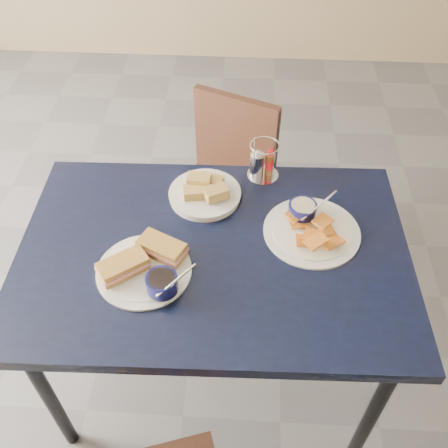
# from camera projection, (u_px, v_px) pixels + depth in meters

# --- Properties ---
(ground) EXTENTS (6.00, 6.00, 0.00)m
(ground) POSITION_uv_depth(u_px,v_px,m) (191.00, 344.00, 2.13)
(ground) COLOR #54545A
(ground) RESTS_ON ground
(dining_table) EXTENTS (1.21, 0.82, 0.75)m
(dining_table) POSITION_uv_depth(u_px,v_px,m) (214.00, 263.00, 1.56)
(dining_table) COLOR black
(dining_table) RESTS_ON ground
(chair_far) EXTENTS (0.49, 0.49, 0.80)m
(chair_far) POSITION_uv_depth(u_px,v_px,m) (220.00, 174.00, 2.20)
(chair_far) COLOR black
(chair_far) RESTS_ON ground
(sandwich_plate) EXTENTS (0.30, 0.28, 0.12)m
(sandwich_plate) POSITION_uv_depth(u_px,v_px,m) (147.00, 266.00, 1.43)
(sandwich_plate) COLOR white
(sandwich_plate) RESTS_ON dining_table
(plantain_plate) EXTENTS (0.30, 0.30, 0.12)m
(plantain_plate) POSITION_uv_depth(u_px,v_px,m) (309.00, 225.00, 1.56)
(plantain_plate) COLOR white
(plantain_plate) RESTS_ON dining_table
(bread_basket) EXTENTS (0.24, 0.24, 0.07)m
(bread_basket) POSITION_uv_depth(u_px,v_px,m) (205.00, 192.00, 1.65)
(bread_basket) COLOR white
(bread_basket) RESTS_ON dining_table
(condiment_caddy) EXTENTS (0.11, 0.11, 0.14)m
(condiment_caddy) POSITION_uv_depth(u_px,v_px,m) (262.00, 163.00, 1.71)
(condiment_caddy) COLOR silver
(condiment_caddy) RESTS_ON dining_table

